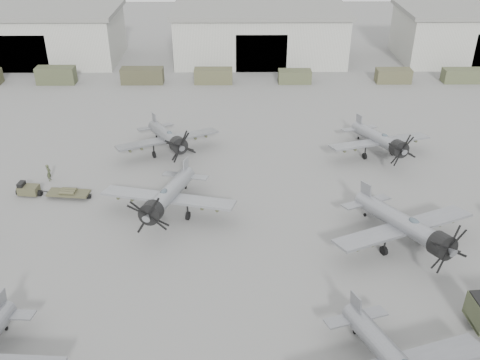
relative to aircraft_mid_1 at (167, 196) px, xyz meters
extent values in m
plane|color=slate|center=(10.48, -13.09, -2.28)|extent=(220.00, 220.00, 0.00)
cube|color=#ADAEA3|center=(-27.52, 48.91, 1.72)|extent=(28.00, 14.00, 8.00)
cube|color=slate|center=(-27.52, 48.91, 6.07)|extent=(29.00, 14.80, 0.70)
cube|color=black|center=(-27.52, 42.11, 0.72)|extent=(8.12, 0.40, 6.00)
cube|color=#ADAEA3|center=(10.48, 48.91, 1.72)|extent=(28.00, 14.00, 8.00)
cube|color=slate|center=(10.48, 48.91, 6.07)|extent=(29.00, 14.80, 0.70)
cube|color=black|center=(10.48, 42.11, 0.72)|extent=(8.12, 0.40, 6.00)
cube|color=#3D422B|center=(-20.90, 36.91, -1.00)|extent=(5.79, 2.20, 2.57)
cube|color=#3B3B27|center=(-7.83, 36.91, -1.10)|extent=(6.38, 2.20, 2.37)
cube|color=#48482F|center=(2.98, 36.91, -1.17)|extent=(5.79, 2.20, 2.23)
cube|color=#454930|center=(15.38, 36.91, -1.30)|extent=(4.97, 2.20, 1.96)
cube|color=#48472F|center=(30.48, 36.91, -1.23)|extent=(5.28, 2.20, 2.10)
cube|color=#464C31|center=(41.37, 36.91, -1.25)|extent=(6.59, 2.20, 2.07)
cube|color=gray|center=(-9.81, -13.80, -0.07)|extent=(0.21, 1.57, 1.87)
cylinder|color=black|center=(-9.83, -14.08, -2.14)|extent=(0.13, 0.31, 0.30)
cylinder|color=gray|center=(15.80, -18.70, -0.15)|extent=(4.46, 10.23, 3.02)
cube|color=gray|center=(14.44, -14.36, 0.00)|extent=(0.59, 1.57, 1.93)
cylinder|color=black|center=(14.52, -14.64, -2.14)|extent=(0.20, 0.33, 0.31)
cylinder|color=gray|center=(0.22, 0.91, -0.09)|extent=(3.90, 10.62, 3.11)
cylinder|color=black|center=(-0.87, -3.64, 0.66)|extent=(2.20, 1.97, 2.07)
cube|color=gray|center=(0.08, 0.33, -0.34)|extent=(12.61, 5.02, 0.56)
cube|color=gray|center=(1.30, 5.46, 0.07)|extent=(0.50, 1.64, 1.99)
ellipsoid|color=#3F4C54|center=(-0.15, -0.64, 0.81)|extent=(0.86, 1.30, 0.56)
cylinder|color=black|center=(-1.81, 0.57, -1.93)|extent=(0.46, 0.84, 0.80)
cylinder|color=black|center=(1.87, -0.31, -1.93)|extent=(0.46, 0.84, 0.80)
cylinder|color=black|center=(1.23, 5.17, -2.13)|extent=(0.19, 0.34, 0.32)
cylinder|color=gray|center=(20.18, -4.18, 0.00)|extent=(5.79, 10.69, 3.23)
cylinder|color=black|center=(22.12, -8.65, 0.77)|extent=(2.46, 2.28, 2.15)
cube|color=gray|center=(20.43, -4.75, -0.26)|extent=(12.78, 7.25, 0.58)
cube|color=gray|center=(18.25, 0.28, 0.16)|extent=(0.80, 1.63, 2.07)
ellipsoid|color=#3F4C54|center=(20.84, -5.70, 0.94)|extent=(1.06, 1.39, 0.58)
cylinder|color=black|center=(18.71, -5.73, -1.92)|extent=(0.60, 0.88, 0.83)
cylinder|color=black|center=(22.32, -4.16, -1.92)|extent=(0.60, 0.88, 0.83)
cylinder|color=black|center=(18.37, -0.01, -2.13)|extent=(0.25, 0.35, 0.33)
cylinder|color=gray|center=(-1.59, 13.63, -0.22)|extent=(5.40, 9.60, 2.92)
cylinder|color=black|center=(0.24, 9.64, 0.48)|extent=(2.23, 2.08, 1.94)
cube|color=gray|center=(-1.36, 13.12, -0.46)|extent=(11.48, 6.74, 0.52)
cube|color=gray|center=(-3.42, 17.62, -0.07)|extent=(0.75, 1.46, 1.87)
ellipsoid|color=#3F4C54|center=(-0.97, 12.27, 0.62)|extent=(0.98, 1.25, 0.52)
cylinder|color=black|center=(-2.89, 12.21, -1.95)|extent=(0.55, 0.79, 0.75)
cylinder|color=black|center=(0.34, 13.69, -1.95)|extent=(0.55, 0.79, 0.75)
cylinder|color=black|center=(-3.30, 17.37, -2.14)|extent=(0.23, 0.32, 0.30)
cylinder|color=gray|center=(22.27, 12.81, -0.23)|extent=(4.07, 9.86, 2.90)
cylinder|color=black|center=(23.48, 8.61, 0.46)|extent=(2.10, 1.90, 1.93)
cube|color=gray|center=(22.42, 12.27, -0.47)|extent=(11.73, 5.19, 0.52)
cube|color=gray|center=(21.06, 17.00, -0.09)|extent=(0.54, 1.52, 1.86)
ellipsoid|color=#3F4C54|center=(22.68, 11.38, 0.61)|extent=(0.84, 1.23, 0.52)
cylinder|color=black|center=(20.78, 11.60, -1.96)|extent=(0.46, 0.79, 0.74)
cylinder|color=black|center=(24.17, 12.58, -1.96)|extent=(0.46, 0.79, 0.74)
cylinder|color=black|center=(21.13, 16.74, -2.14)|extent=(0.19, 0.32, 0.30)
cube|color=#41402A|center=(-14.27, 4.15, -1.69)|extent=(2.06, 1.40, 0.86)
cube|color=black|center=(-14.91, 4.22, -1.15)|extent=(0.64, 1.02, 0.54)
cylinder|color=black|center=(-14.27, 4.15, -2.01)|extent=(1.35, 0.75, 0.60)
cylinder|color=black|center=(-12.88, 3.99, -1.80)|extent=(1.29, 0.23, 0.09)
cube|color=#41402A|center=(-10.21, 3.68, -1.80)|extent=(4.23, 1.96, 0.19)
cylinder|color=black|center=(-10.21, 3.68, -2.07)|extent=(1.66, 0.65, 0.47)
cylinder|color=#41402A|center=(-10.21, 3.68, -1.58)|extent=(1.54, 0.51, 0.34)
imported|color=#3A412A|center=(-13.09, 7.07, -1.36)|extent=(0.50, 0.71, 1.85)
camera|label=1|loc=(6.30, -41.51, 25.53)|focal=40.00mm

